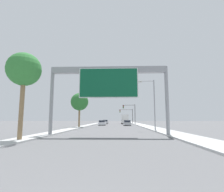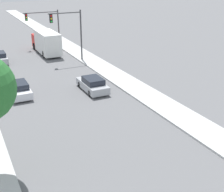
# 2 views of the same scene
# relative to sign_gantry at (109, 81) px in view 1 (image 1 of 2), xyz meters

# --- Properties ---
(sidewalk_right) EXTENTS (3.00, 120.00, 0.15)m
(sidewalk_right) POSITION_rel_sign_gantry_xyz_m (7.75, 42.13, -6.02)
(sidewalk_right) COLOR #B7B7B7
(sidewalk_right) RESTS_ON ground
(median_strip_left) EXTENTS (2.00, 120.00, 0.15)m
(median_strip_left) POSITION_rel_sign_gantry_xyz_m (-7.25, 42.13, -6.02)
(median_strip_left) COLOR #B7B7B7
(median_strip_left) RESTS_ON ground
(sign_gantry) EXTENTS (13.29, 0.73, 7.70)m
(sign_gantry) POSITION_rel_sign_gantry_xyz_m (0.00, 0.00, 0.00)
(sign_gantry) COLOR gray
(sign_gantry) RESTS_ON ground
(car_near_right) EXTENTS (1.87, 4.46, 1.41)m
(car_near_right) POSITION_rel_sign_gantry_xyz_m (-3.50, 30.86, -5.43)
(car_near_right) COLOR silver
(car_near_right) RESTS_ON ground
(car_far_left) EXTENTS (1.75, 4.21, 1.44)m
(car_far_left) POSITION_rel_sign_gantry_xyz_m (-3.50, 43.95, -5.42)
(car_far_left) COLOR #A5A8AD
(car_far_left) RESTS_ON ground
(car_far_right) EXTENTS (1.89, 4.47, 1.45)m
(car_far_right) POSITION_rel_sign_gantry_xyz_m (3.50, 28.79, -5.41)
(car_far_right) COLOR #A5A8AD
(car_far_right) RESTS_ON ground
(truck_box_primary) EXTENTS (2.40, 8.47, 3.30)m
(truck_box_primary) POSITION_rel_sign_gantry_xyz_m (3.50, 46.02, -4.42)
(truck_box_primary) COLOR red
(truck_box_primary) RESTS_ON ground
(traffic_light_near_intersection) EXTENTS (4.37, 0.32, 6.73)m
(traffic_light_near_intersection) POSITION_rel_sign_gantry_xyz_m (5.44, 40.13, -1.59)
(traffic_light_near_intersection) COLOR #3D3D3F
(traffic_light_near_intersection) RESTS_ON ground
(traffic_light_mid_block) EXTENTS (5.48, 0.32, 5.72)m
(traffic_light_mid_block) POSITION_rel_sign_gantry_xyz_m (4.89, 50.13, -2.14)
(traffic_light_mid_block) COLOR #3D3D3F
(traffic_light_mid_block) RESTS_ON ground
(palm_tree_foreground) EXTENTS (2.89, 2.89, 7.55)m
(palm_tree_foreground) POSITION_rel_sign_gantry_xyz_m (-7.09, -4.75, -0.10)
(palm_tree_foreground) COLOR #8C704C
(palm_tree_foreground) RESTS_ON ground
(palm_tree_background) EXTENTS (3.82, 3.82, 7.45)m
(palm_tree_background) POSITION_rel_sign_gantry_xyz_m (-7.35, 18.48, -0.60)
(palm_tree_background) COLOR #8C704C
(palm_tree_background) RESTS_ON ground
(street_lamp_right) EXTENTS (2.59, 0.28, 8.06)m
(street_lamp_right) POSITION_rel_sign_gantry_xyz_m (6.52, 8.70, -1.30)
(street_lamp_right) COLOR gray
(street_lamp_right) RESTS_ON ground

